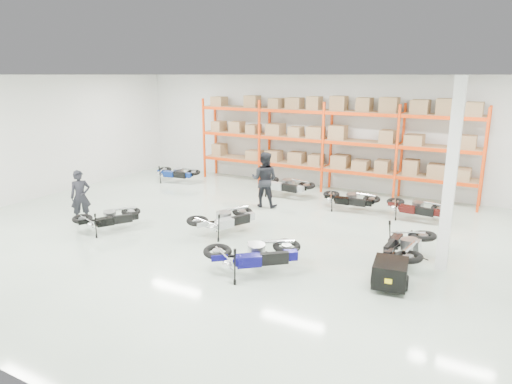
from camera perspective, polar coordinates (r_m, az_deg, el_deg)
The scene contains 14 objects.
room at distance 12.43m, azimuth -1.63°, elevation 4.02°, with size 18.00×18.00×18.00m.
pallet_rack at distance 18.20m, azimuth 8.90°, elevation 7.22°, with size 11.28×0.98×3.62m.
structural_column at distance 11.27m, azimuth 23.15°, elevation 1.75°, with size 0.25×0.25×4.50m, color white.
moto_blue_centre at distance 10.61m, azimuth -0.17°, elevation -7.05°, with size 0.89×2.00×1.22m, color #0A074F, non-canonical shape.
moto_silver_left at distance 13.24m, azimuth -3.95°, elevation -2.86°, with size 0.82×1.86×1.13m, color #A8AAAF, non-canonical shape.
moto_black_far_left at distance 14.12m, azimuth -17.94°, elevation -2.64°, with size 0.76×1.70×1.04m, color black, non-canonical shape.
moto_touring_right at distance 11.75m, azimuth 18.30°, elevation -5.73°, with size 0.87×1.95×1.19m, color black, non-canonical shape.
trailer at distance 10.37m, azimuth 16.43°, elevation -9.70°, with size 0.82×1.51×0.62m.
moto_back_a at distance 19.84m, azimuth -9.98°, elevation 2.73°, with size 0.78×1.76×1.08m, color navy, non-canonical shape.
moto_back_b at distance 17.27m, azimuth 3.64°, elevation 1.35°, with size 0.86×1.93×1.18m, color #B6BBC0, non-canonical shape.
moto_back_c at distance 15.81m, azimuth 11.63°, elevation -0.43°, with size 0.75×1.69×1.04m, color black, non-canonical shape.
moto_back_d at distance 15.34m, azimuth 19.36°, elevation -1.42°, with size 0.76×1.70×1.04m, color #380C0B, non-canonical shape.
person_left at distance 15.17m, azimuth -21.08°, elevation -0.54°, with size 0.60×0.40×1.66m, color black.
person_back at distance 15.84m, azimuth 1.06°, elevation 1.57°, with size 0.94×0.73×1.94m, color black.
Camera 1 is at (6.27, -10.49, 4.51)m, focal length 32.00 mm.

